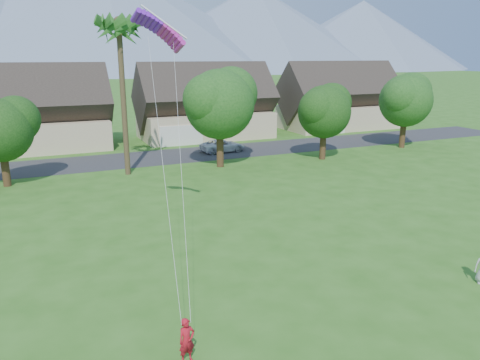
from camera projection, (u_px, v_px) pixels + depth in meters
street at (138, 159)px, 44.32m from camera, size 90.00×7.00×0.01m
kite_flyer at (187, 341)px, 14.81m from camera, size 0.61×0.46×1.52m
parked_car at (223, 146)px, 47.51m from camera, size 4.76×2.52×1.27m
mountain_ridge at (64, 16)px, 240.81m from camera, size 540.00×240.00×70.00m
houses_row at (124, 112)px, 51.59m from camera, size 72.75×8.19×8.86m
tree_row at (137, 115)px, 37.24m from camera, size 62.27×6.67×8.45m
fan_palm at (119, 24)px, 35.64m from camera, size 3.00×3.00×13.80m
parafoil_kite at (160, 28)px, 21.88m from camera, size 2.74×1.20×0.50m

